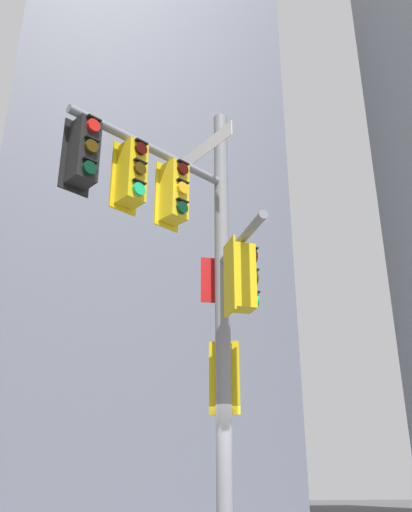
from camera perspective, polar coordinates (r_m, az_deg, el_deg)
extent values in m
cube|color=slate|center=(33.12, -7.70, 4.82)|extent=(13.74, 13.74, 33.06)
cylinder|color=gray|center=(8.99, 1.72, -6.27)|extent=(0.25, 0.25, 7.75)
cylinder|color=gray|center=(9.11, -5.43, 10.77)|extent=(2.82, 1.48, 0.14)
cylinder|color=gray|center=(8.49, 3.59, 1.56)|extent=(0.17, 1.86, 0.14)
cube|color=yellow|center=(9.17, -4.04, 6.08)|extent=(0.44, 0.24, 1.14)
cube|color=yellow|center=(9.04, -3.27, 6.51)|extent=(0.46, 0.46, 1.00)
cylinder|color=#360605|center=(9.09, -2.39, 8.89)|extent=(0.21, 0.14, 0.20)
cube|color=black|center=(9.14, -2.35, 9.54)|extent=(0.23, 0.16, 0.02)
cylinder|color=yellow|center=(8.91, -2.43, 6.97)|extent=(0.21, 0.14, 0.20)
cube|color=black|center=(8.96, -2.39, 7.65)|extent=(0.23, 0.16, 0.02)
cylinder|color=#06311C|center=(8.74, -2.46, 4.98)|extent=(0.21, 0.14, 0.20)
cube|color=black|center=(8.79, -2.42, 5.68)|extent=(0.23, 0.16, 0.02)
cube|color=yellow|center=(8.73, -8.35, 7.88)|extent=(0.44, 0.24, 1.14)
cube|color=yellow|center=(8.60, -7.60, 8.36)|extent=(0.46, 0.46, 1.00)
cylinder|color=#360605|center=(8.64, -6.68, 10.86)|extent=(0.21, 0.14, 0.20)
cube|color=black|center=(8.71, -6.62, 11.54)|extent=(0.23, 0.16, 0.02)
cylinder|color=#3C2C06|center=(8.46, -6.79, 8.88)|extent=(0.21, 0.14, 0.20)
cube|color=black|center=(8.52, -6.73, 9.59)|extent=(0.23, 0.16, 0.02)
cylinder|color=#19C672|center=(8.28, -6.90, 6.82)|extent=(0.21, 0.14, 0.20)
cube|color=black|center=(8.33, -6.84, 7.55)|extent=(0.23, 0.16, 0.02)
cube|color=black|center=(8.36, -13.12, 9.79)|extent=(0.44, 0.24, 1.14)
cube|color=black|center=(8.22, -12.42, 10.34)|extent=(0.46, 0.46, 1.00)
cylinder|color=red|center=(8.27, -11.46, 12.96)|extent=(0.21, 0.14, 0.20)
cube|color=black|center=(8.33, -11.38, 13.65)|extent=(0.23, 0.16, 0.02)
cylinder|color=#3C2C06|center=(8.07, -11.66, 10.94)|extent=(0.21, 0.14, 0.20)
cube|color=black|center=(8.13, -11.57, 11.66)|extent=(0.23, 0.16, 0.02)
cylinder|color=#06311C|center=(7.88, -11.86, 8.81)|extent=(0.21, 0.14, 0.20)
cube|color=black|center=(7.94, -11.77, 9.57)|extent=(0.23, 0.16, 0.02)
cube|color=yellow|center=(8.20, 2.44, -2.10)|extent=(0.04, 0.48, 1.14)
cube|color=yellow|center=(8.26, 3.69, -2.23)|extent=(0.35, 0.35, 1.00)
cylinder|color=#360605|center=(8.46, 4.90, -0.14)|extent=(0.06, 0.20, 0.20)
cube|color=black|center=(8.51, 4.92, 0.60)|extent=(0.08, 0.22, 0.02)
cylinder|color=#3C2C06|center=(8.33, 4.98, -2.36)|extent=(0.06, 0.20, 0.20)
cube|color=black|center=(8.37, 5.00, -1.60)|extent=(0.08, 0.22, 0.02)
cylinder|color=#19C672|center=(8.21, 5.07, -4.65)|extent=(0.06, 0.20, 0.20)
cube|color=black|center=(8.25, 5.08, -3.86)|extent=(0.08, 0.22, 0.02)
cube|color=yellow|center=(8.90, 1.89, -12.30)|extent=(0.45, 0.23, 1.14)
cube|color=yellow|center=(9.09, 2.03, -12.52)|extent=(0.45, 0.45, 1.00)
cylinder|color=#360605|center=(9.35, 2.13, -10.62)|extent=(0.21, 0.14, 0.20)
cube|color=black|center=(9.38, 2.12, -9.91)|extent=(0.23, 0.16, 0.02)
cylinder|color=yellow|center=(9.28, 2.16, -12.73)|extent=(0.21, 0.14, 0.20)
cube|color=black|center=(9.31, 2.15, -12.01)|extent=(0.23, 0.16, 0.02)
cylinder|color=#06311C|center=(9.23, 2.19, -14.87)|extent=(0.21, 0.14, 0.20)
cube|color=black|center=(9.25, 2.19, -14.14)|extent=(0.23, 0.16, 0.02)
cube|color=white|center=(10.11, -0.08, 11.04)|extent=(0.51, 1.43, 0.28)
cube|color=#19479E|center=(10.11, -0.08, 11.04)|extent=(0.49, 1.39, 0.24)
cube|color=red|center=(9.41, 1.39, -2.53)|extent=(0.64, 0.09, 0.80)
cube|color=white|center=(9.41, 1.39, -2.53)|extent=(0.60, 0.08, 0.76)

